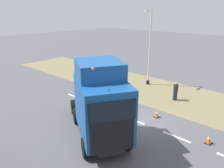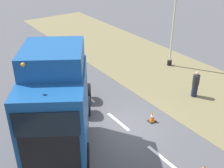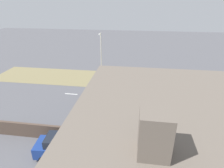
{
  "view_description": "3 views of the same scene",
  "coord_description": "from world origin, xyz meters",
  "px_view_note": "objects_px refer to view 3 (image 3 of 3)",
  "views": [
    {
      "loc": [
        10.98,
        7.22,
        7.17
      ],
      "look_at": [
        0.4,
        -2.33,
        2.34
      ],
      "focal_mm": 35.0,
      "sensor_mm": 36.0,
      "label": 1
    },
    {
      "loc": [
        6.94,
        8.71,
        8.4
      ],
      "look_at": [
        -0.48,
        -1.94,
        1.48
      ],
      "focal_mm": 45.0,
      "sensor_mm": 36.0,
      "label": 2
    },
    {
      "loc": [
        21.93,
        1.75,
        11.87
      ],
      "look_at": [
        0.22,
        -1.38,
        1.98
      ],
      "focal_mm": 30.0,
      "sensor_mm": 36.0,
      "label": 3
    }
  ],
  "objects_px": {
    "parked_car": "(63,146)",
    "lamp_post": "(101,57)",
    "traffic_cone_lead": "(125,91)",
    "pedestrian": "(124,78)",
    "lorry_cab": "(115,92)",
    "traffic_cone_trailing": "(154,96)"
  },
  "relations": [
    {
      "from": "lorry_cab",
      "to": "traffic_cone_trailing",
      "type": "distance_m",
      "value": 6.43
    },
    {
      "from": "parked_car",
      "to": "traffic_cone_lead",
      "type": "xyz_separation_m",
      "value": [
        -12.21,
        4.15,
        -0.66
      ]
    },
    {
      "from": "lamp_post",
      "to": "pedestrian",
      "type": "bearing_deg",
      "value": 64.37
    },
    {
      "from": "lorry_cab",
      "to": "pedestrian",
      "type": "distance_m",
      "value": 8.56
    },
    {
      "from": "pedestrian",
      "to": "traffic_cone_lead",
      "type": "distance_m",
      "value": 3.8
    },
    {
      "from": "pedestrian",
      "to": "traffic_cone_trailing",
      "type": "distance_m",
      "value": 6.35
    },
    {
      "from": "pedestrian",
      "to": "lamp_post",
      "type": "bearing_deg",
      "value": -115.63
    },
    {
      "from": "pedestrian",
      "to": "traffic_cone_trailing",
      "type": "relative_size",
      "value": 2.73
    },
    {
      "from": "lamp_post",
      "to": "traffic_cone_lead",
      "type": "height_order",
      "value": "lamp_post"
    },
    {
      "from": "lorry_cab",
      "to": "pedestrian",
      "type": "relative_size",
      "value": 4.45
    },
    {
      "from": "lorry_cab",
      "to": "parked_car",
      "type": "xyz_separation_m",
      "value": [
        7.54,
        -3.3,
        -1.39
      ]
    },
    {
      "from": "lorry_cab",
      "to": "traffic_cone_lead",
      "type": "relative_size",
      "value": 12.16
    },
    {
      "from": "parked_car",
      "to": "traffic_cone_lead",
      "type": "relative_size",
      "value": 8.1
    },
    {
      "from": "traffic_cone_lead",
      "to": "lorry_cab",
      "type": "bearing_deg",
      "value": -10.33
    },
    {
      "from": "lorry_cab",
      "to": "traffic_cone_lead",
      "type": "distance_m",
      "value": 5.17
    },
    {
      "from": "lamp_post",
      "to": "pedestrian",
      "type": "height_order",
      "value": "lamp_post"
    },
    {
      "from": "traffic_cone_trailing",
      "to": "parked_car",
      "type": "bearing_deg",
      "value": -35.21
    },
    {
      "from": "parked_car",
      "to": "lorry_cab",
      "type": "bearing_deg",
      "value": 151.53
    },
    {
      "from": "lorry_cab",
      "to": "lamp_post",
      "type": "xyz_separation_m",
      "value": [
        -10.32,
        -3.64,
        1.02
      ]
    },
    {
      "from": "lamp_post",
      "to": "traffic_cone_lead",
      "type": "relative_size",
      "value": 12.46
    },
    {
      "from": "parked_car",
      "to": "pedestrian",
      "type": "xyz_separation_m",
      "value": [
        -15.95,
        3.64,
        -0.17
      ]
    },
    {
      "from": "parked_car",
      "to": "lamp_post",
      "type": "xyz_separation_m",
      "value": [
        -17.86,
        -0.35,
        2.41
      ]
    }
  ]
}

